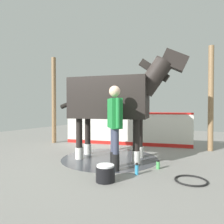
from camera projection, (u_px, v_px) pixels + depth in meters
ground_plane at (107, 159)px, 5.25m from camera, size 16.00×16.00×0.02m
wet_patch at (110, 158)px, 5.32m from camera, size 2.49×2.49×0.00m
barrier_wall at (125, 130)px, 7.19m from camera, size 1.06×4.37×1.15m
roof_post_near at (211, 98)px, 6.22m from camera, size 0.16×0.16×3.18m
roof_post_far at (54, 100)px, 7.68m from camera, size 0.16×0.16×3.18m
horse at (114, 99)px, 5.26m from camera, size 1.42×3.29×2.70m
handler at (115, 121)px, 4.34m from camera, size 0.56×0.50×1.78m
wash_bucket at (105, 173)px, 3.64m from camera, size 0.34×0.34×0.30m
bottle_shampoo at (137, 169)px, 4.01m from camera, size 0.07×0.07×0.23m
bottle_spray at (158, 165)px, 4.39m from camera, size 0.08×0.08×0.19m
hose_coil at (191, 180)px, 3.64m from camera, size 0.57×0.57×0.03m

